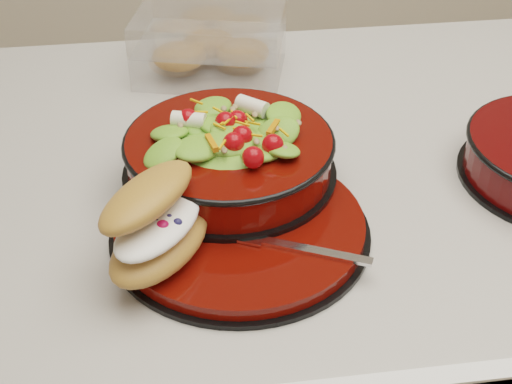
{
  "coord_description": "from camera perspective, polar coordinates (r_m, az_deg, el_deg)",
  "views": [
    {
      "loc": [
        -0.16,
        -0.73,
        1.4
      ],
      "look_at": [
        -0.08,
        -0.12,
        0.94
      ],
      "focal_mm": 50.0,
      "sensor_mm": 36.0,
      "label": 1
    }
  ],
  "objects": [
    {
      "name": "island_counter",
      "position": [
        1.2,
        3.15,
        -14.92
      ],
      "size": [
        1.24,
        0.74,
        0.9
      ],
      "color": "silver",
      "rests_on": "ground"
    },
    {
      "name": "dinner_plate",
      "position": [
        0.76,
        -1.21,
        -2.82
      ],
      "size": [
        0.28,
        0.28,
        0.02
      ],
      "rotation": [
        0.0,
        0.0,
        0.09
      ],
      "color": "black",
      "rests_on": "island_counter"
    },
    {
      "name": "salad_bowl",
      "position": [
        0.81,
        -2.17,
        3.61
      ],
      "size": [
        0.25,
        0.25,
        0.1
      ],
      "rotation": [
        0.0,
        0.0,
        -0.25
      ],
      "color": "black",
      "rests_on": "dinner_plate"
    },
    {
      "name": "pastry_box",
      "position": [
        1.08,
        -3.66,
        11.71
      ],
      "size": [
        0.24,
        0.2,
        0.09
      ],
      "rotation": [
        0.0,
        0.0,
        -0.26
      ],
      "color": "white",
      "rests_on": "island_counter"
    },
    {
      "name": "fork",
      "position": [
        0.72,
        3.07,
        -4.4
      ],
      "size": [
        0.14,
        0.08,
        0.0
      ],
      "rotation": [
        0.0,
        0.0,
        1.13
      ],
      "color": "silver",
      "rests_on": "dinner_plate"
    },
    {
      "name": "croissant",
      "position": [
        0.7,
        -7.86,
        -2.54
      ],
      "size": [
        0.14,
        0.17,
        0.08
      ],
      "rotation": [
        0.0,
        0.0,
        0.95
      ],
      "color": "#CC893E",
      "rests_on": "dinner_plate"
    }
  ]
}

